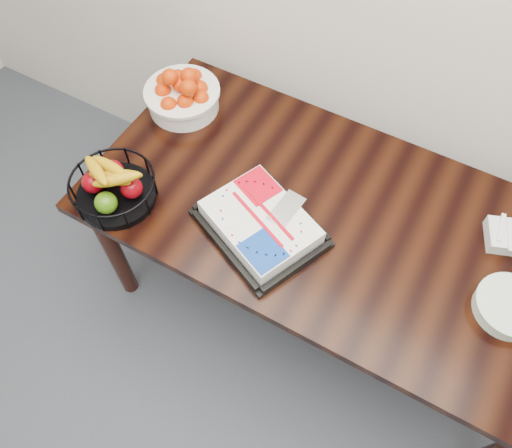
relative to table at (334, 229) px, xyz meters
The scene contains 5 objects.
table is the anchor object (origin of this frame).
cake_tray 0.30m from the table, 139.15° to the right, with size 0.51×0.46×0.09m.
tangerine_bowl 0.80m from the table, 166.67° to the left, with size 0.30×0.30×0.19m.
fruit_basket 0.80m from the table, 156.53° to the right, with size 0.30×0.30×0.16m.
plate_stack 0.62m from the table, ahead, with size 0.22×0.22×0.05m.
Camera 1 is at (0.21, 1.03, 2.23)m, focal length 35.00 mm.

